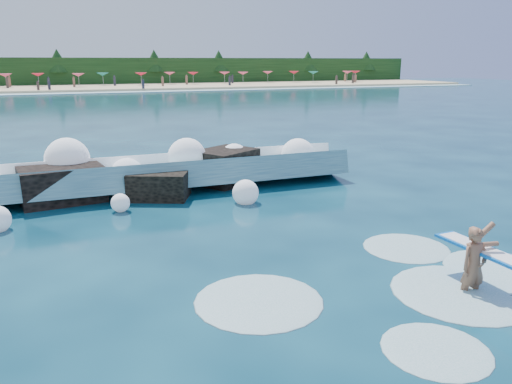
# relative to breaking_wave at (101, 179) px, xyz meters

# --- Properties ---
(ground) EXTENTS (200.00, 200.00, 0.00)m
(ground) POSITION_rel_breaking_wave_xyz_m (1.79, -7.96, -0.53)
(ground) COLOR #062637
(ground) RESTS_ON ground
(beach) EXTENTS (140.00, 20.00, 0.40)m
(beach) POSITION_rel_breaking_wave_xyz_m (1.79, 70.04, -0.33)
(beach) COLOR tan
(beach) RESTS_ON ground
(wet_band) EXTENTS (140.00, 5.00, 0.08)m
(wet_band) POSITION_rel_breaking_wave_xyz_m (1.79, 59.04, -0.49)
(wet_band) COLOR silver
(wet_band) RESTS_ON ground
(treeline) EXTENTS (140.00, 4.00, 5.00)m
(treeline) POSITION_rel_breaking_wave_xyz_m (1.79, 80.04, 1.97)
(treeline) COLOR black
(treeline) RESTS_ON ground
(breaking_wave) EXTENTS (17.64, 2.76, 1.52)m
(breaking_wave) POSITION_rel_breaking_wave_xyz_m (0.00, 0.00, 0.00)
(breaking_wave) COLOR #346B83
(breaking_wave) RESTS_ON ground
(rock_cluster) EXTENTS (8.39, 3.49, 1.46)m
(rock_cluster) POSITION_rel_breaking_wave_xyz_m (1.37, -0.43, -0.07)
(rock_cluster) COLOR black
(rock_cluster) RESTS_ON ground
(surfer_with_board) EXTENTS (0.86, 2.80, 1.60)m
(surfer_with_board) POSITION_rel_breaking_wave_xyz_m (6.11, -10.43, 0.06)
(surfer_with_board) COLOR brown
(surfer_with_board) RESTS_ON ground
(wave_spray) EXTENTS (15.39, 4.41, 2.02)m
(wave_spray) POSITION_rel_breaking_wave_xyz_m (0.34, -0.18, 0.41)
(wave_spray) COLOR white
(wave_spray) RESTS_ON ground
(surf_foam) EXTENTS (8.70, 5.70, 0.14)m
(surf_foam) POSITION_rel_breaking_wave_xyz_m (5.30, -9.87, -0.53)
(surf_foam) COLOR silver
(surf_foam) RESTS_ON ground
(beach_umbrellas) EXTENTS (110.39, 6.70, 0.50)m
(beach_umbrellas) POSITION_rel_breaking_wave_xyz_m (1.89, 72.04, 1.72)
(beach_umbrellas) COLOR red
(beach_umbrellas) RESTS_ON ground
(beachgoers) EXTENTS (107.77, 12.40, 1.93)m
(beachgoers) POSITION_rel_breaking_wave_xyz_m (-4.06, 67.26, 0.60)
(beachgoers) COLOR #3F332D
(beachgoers) RESTS_ON ground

